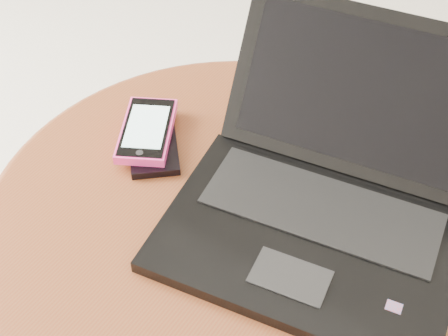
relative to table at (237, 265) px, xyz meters
The scene contains 4 objects.
table is the anchor object (origin of this frame).
laptop 0.17m from the table, 29.42° to the left, with size 0.37×0.39×0.19m.
phone_black 0.20m from the table, 167.41° to the left, with size 0.13×0.13×0.01m.
phone_pink 0.22m from the table, 166.70° to the left, with size 0.12×0.14×0.01m.
Camera 1 is at (0.31, -0.50, 1.09)m, focal length 51.12 mm.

